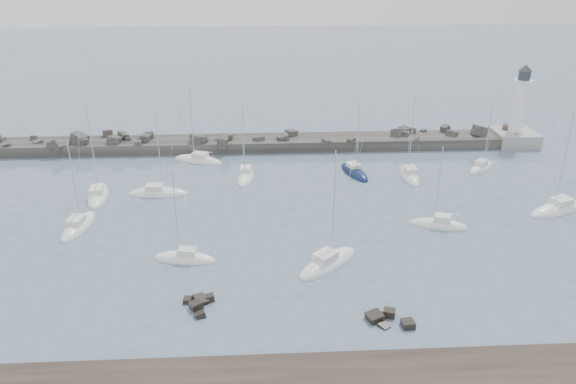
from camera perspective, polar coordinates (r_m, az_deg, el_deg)
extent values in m
plane|color=slate|center=(62.94, -4.56, -7.03)|extent=(400.00, 400.00, 0.00)
cube|color=black|center=(56.75, -8.93, -10.89)|extent=(1.97, 1.91, 1.30)
cube|color=black|center=(54.92, -8.87, -12.39)|extent=(1.35, 1.21, 1.22)
cube|color=black|center=(57.01, -10.16, -10.84)|extent=(0.90, 0.96, 0.76)
cube|color=black|center=(56.96, -7.97, -10.64)|extent=(1.16, 1.09, 0.92)
cube|color=black|center=(56.73, -9.03, -11.18)|extent=(1.26, 1.33, 0.70)
cube|color=black|center=(55.90, -9.33, -11.46)|extent=(1.63, 1.53, 1.26)
cube|color=black|center=(54.86, 9.56, -12.31)|extent=(1.15, 1.18, 0.68)
cube|color=black|center=(54.16, 12.08, -13.13)|extent=(1.26, 1.32, 1.11)
cube|color=black|center=(55.09, 10.25, -12.09)|extent=(1.35, 1.35, 0.98)
cube|color=black|center=(54.44, 8.81, -12.62)|extent=(1.94, 1.85, 1.40)
cube|color=black|center=(53.82, 9.71, -13.35)|extent=(1.25, 1.30, 0.69)
cube|color=#33302D|center=(97.93, -8.55, 4.44)|extent=(115.00, 6.00, 3.20)
cube|color=#33302D|center=(100.13, -17.13, 5.17)|extent=(1.92, 1.96, 1.11)
cube|color=#33302D|center=(99.76, -14.28, 5.25)|extent=(3.15, 2.77, 1.80)
cube|color=#33302D|center=(100.40, -20.43, 5.04)|extent=(3.40, 2.93, 2.62)
cube|color=#33302D|center=(98.77, 12.91, 5.10)|extent=(1.67, 1.53, 1.43)
cube|color=#33302D|center=(103.23, 13.58, 6.05)|extent=(1.26, 1.22, 0.85)
cube|color=#33302D|center=(98.12, -14.34, 5.25)|extent=(1.67, 1.57, 1.59)
cube|color=#33302D|center=(105.28, -24.42, 4.99)|extent=(0.97, 1.14, 1.15)
cube|color=#33302D|center=(100.65, -16.47, 5.35)|extent=(2.52, 2.04, 2.33)
cube|color=#33302D|center=(98.59, -17.23, 4.97)|extent=(2.40, 2.32, 2.00)
cube|color=#33302D|center=(100.24, 11.75, 5.67)|extent=(1.99, 1.77, 1.62)
cube|color=#33302D|center=(95.87, 6.45, 5.17)|extent=(1.68, 1.62, 1.22)
cube|color=#33302D|center=(100.30, -13.87, 5.65)|extent=(1.43, 1.32, 1.16)
cube|color=#33302D|center=(104.24, 15.68, 6.19)|extent=(2.01, 1.90, 1.55)
cube|color=#33302D|center=(99.56, -20.19, 4.83)|extent=(2.29, 2.00, 2.08)
cube|color=#33302D|center=(104.05, -26.64, 4.24)|extent=(1.65, 1.88, 1.38)
cube|color=#33302D|center=(102.65, -17.84, 5.63)|extent=(1.97, 2.08, 1.75)
cube|color=#33302D|center=(96.68, -8.61, 5.13)|extent=(1.75, 2.07, 1.67)
cube|color=#33302D|center=(101.99, 11.72, 6.11)|extent=(2.01, 2.21, 1.73)
cube|color=#33302D|center=(95.91, -2.99, 5.33)|extent=(2.22, 2.28, 1.37)
cube|color=#33302D|center=(103.89, -24.01, 4.55)|extent=(2.35, 2.37, 1.39)
cube|color=#33302D|center=(96.30, -0.47, 5.40)|extent=(2.28, 2.18, 1.93)
cube|color=#33302D|center=(106.96, -27.16, 4.56)|extent=(1.91, 1.69, 1.72)
cube|color=#33302D|center=(94.60, -6.64, 5.13)|extent=(2.14, 2.45, 2.53)
cube|color=#33302D|center=(99.93, 11.02, 5.91)|extent=(2.42, 2.58, 2.01)
cube|color=#33302D|center=(102.18, 12.39, 6.00)|extent=(2.03, 2.00, 1.91)
cube|color=#33302D|center=(95.18, 3.92, 5.12)|extent=(1.77, 1.61, 1.13)
cube|color=#33302D|center=(107.55, 21.39, 5.94)|extent=(2.71, 2.67, 1.92)
cube|color=#33302D|center=(96.99, -7.10, 5.22)|extent=(1.20, 1.25, 0.92)
cube|color=#33302D|center=(96.69, -14.99, 4.75)|extent=(1.17, 1.18, 1.21)
cube|color=#33302D|center=(101.06, -13.95, 5.60)|extent=(1.59, 1.53, 1.37)
cube|color=#33302D|center=(105.62, 21.87, 5.34)|extent=(2.03, 1.99, 1.11)
cube|color=#33302D|center=(102.52, 11.57, 5.98)|extent=(2.03, 2.15, 1.46)
cube|color=#33302D|center=(96.82, -6.15, 5.55)|extent=(2.02, 1.80, 1.49)
cube|color=#33302D|center=(102.37, 16.31, 5.64)|extent=(2.50, 2.39, 1.72)
cube|color=#33302D|center=(95.48, -9.16, 5.29)|extent=(3.21, 2.94, 2.00)
cube|color=#33302D|center=(96.01, -8.79, 5.16)|extent=(2.22, 1.89, 1.78)
cube|color=#33302D|center=(100.35, -22.87, 4.46)|extent=(2.20, 1.74, 1.83)
cube|color=#33302D|center=(99.70, -20.15, 4.51)|extent=(1.94, 1.99, 1.53)
cube|color=#33302D|center=(99.66, -15.97, 5.16)|extent=(1.39, 1.38, 1.00)
cube|color=#33302D|center=(100.34, -21.99, 4.28)|extent=(2.61, 2.55, 1.62)
cube|color=#33302D|center=(103.82, 18.86, 5.89)|extent=(2.63, 2.20, 2.45)
cube|color=#33302D|center=(98.50, 0.34, 5.98)|extent=(2.30, 2.55, 1.27)
cube|color=gray|center=(107.16, 21.95, 4.99)|extent=(7.00, 7.00, 3.00)
cylinder|color=white|center=(105.57, 22.44, 8.07)|extent=(2.50, 2.50, 9.00)
cylinder|color=white|center=(104.59, 22.82, 10.39)|extent=(3.20, 3.20, 0.25)
cylinder|color=#33393E|center=(104.42, 22.90, 10.86)|extent=(2.00, 2.00, 1.60)
cone|color=#33393E|center=(104.18, 23.01, 11.55)|extent=(2.20, 2.20, 1.00)
ellipsoid|color=white|center=(82.70, -18.73, -0.41)|extent=(3.84, 9.04, 2.12)
cube|color=white|center=(81.83, -18.87, 0.25)|extent=(2.07, 2.66, 0.65)
cylinder|color=silver|center=(80.96, -19.29, 4.19)|extent=(0.11, 0.11, 11.82)
cylinder|color=silver|center=(81.05, -18.98, 0.47)|extent=(0.55, 3.48, 0.09)
ellipsoid|color=white|center=(74.51, -20.49, -3.38)|extent=(3.80, 8.47, 2.09)
cube|color=white|center=(73.67, -20.75, -2.67)|extent=(1.99, 2.52, 0.67)
cylinder|color=silver|center=(72.53, -20.98, 1.36)|extent=(0.12, 0.12, 11.03)
cylinder|color=silver|center=(72.96, -21.01, -2.43)|extent=(0.62, 3.24, 0.10)
ellipsoid|color=white|center=(81.08, -13.02, -0.21)|extent=(8.59, 3.17, 2.02)
cube|color=white|center=(80.73, -13.39, 0.54)|extent=(2.47, 1.85, 0.61)
cylinder|color=silver|center=(78.56, -12.98, 4.16)|extent=(0.10, 0.10, 11.38)
cylinder|color=silver|center=(80.66, -13.83, 0.91)|extent=(3.37, 0.31, 0.09)
ellipsoid|color=white|center=(63.99, -10.44, -6.78)|extent=(7.35, 3.39, 1.91)
cube|color=white|center=(63.33, -10.21, -5.92)|extent=(2.20, 1.75, 0.64)
cylinder|color=silver|center=(61.55, -11.32, -2.25)|extent=(0.11, 0.11, 9.55)
cylinder|color=silver|center=(62.91, -9.81, -5.48)|extent=(2.80, 0.58, 0.09)
ellipsoid|color=white|center=(84.88, -4.34, 1.46)|extent=(3.26, 7.98, 2.11)
cube|color=white|center=(84.77, -4.33, 2.35)|extent=(1.80, 2.33, 0.71)
cylinder|color=silver|center=(82.17, -4.53, 5.26)|extent=(0.12, 0.12, 10.48)
cylinder|color=silver|center=(85.03, -4.30, 2.90)|extent=(0.45, 3.10, 0.10)
ellipsoid|color=white|center=(62.27, 4.06, -7.33)|extent=(8.39, 8.23, 2.22)
cube|color=white|center=(61.31, 3.83, -6.46)|extent=(3.06, 3.05, 0.69)
cylinder|color=silver|center=(59.48, 4.69, -1.28)|extent=(0.12, 0.12, 12.11)
cylinder|color=silver|center=(60.56, 3.46, -6.16)|extent=(2.65, 2.56, 0.10)
ellipsoid|color=#101E45|center=(86.92, 6.76, 1.91)|extent=(4.67, 8.21, 2.01)
cube|color=white|center=(86.81, 6.68, 2.72)|extent=(2.17, 2.57, 0.65)
cylinder|color=silver|center=(84.31, 7.15, 5.64)|extent=(0.11, 0.11, 10.59)
cylinder|color=silver|center=(87.06, 6.54, 3.22)|extent=(1.03, 3.02, 0.09)
ellipsoid|color=white|center=(72.61, 15.05, -3.36)|extent=(7.47, 4.32, 2.02)
cube|color=white|center=(72.10, 15.43, -2.53)|extent=(2.35, 1.99, 0.70)
cylinder|color=silver|center=(70.28, 15.07, 0.82)|extent=(0.12, 0.12, 9.63)
cylinder|color=silver|center=(71.84, 15.88, -2.11)|extent=(2.74, 0.98, 0.10)
ellipsoid|color=white|center=(87.02, 12.18, 1.55)|extent=(2.53, 8.11, 2.22)
cube|color=white|center=(86.18, 12.32, 2.26)|extent=(1.64, 2.27, 0.75)
cylinder|color=silver|center=(85.46, 12.44, 5.70)|extent=(0.13, 0.13, 10.94)
cylinder|color=silver|center=(85.43, 12.46, 2.56)|extent=(0.11, 3.24, 0.11)
ellipsoid|color=white|center=(82.29, 25.69, -1.70)|extent=(9.74, 6.25, 2.30)
cube|color=white|center=(82.13, 26.06, -0.79)|extent=(3.14, 2.74, 0.71)
cylinder|color=silver|center=(79.16, 26.26, 2.96)|extent=(0.12, 0.12, 12.61)
cylinder|color=silver|center=(82.37, 26.43, -0.29)|extent=(3.49, 1.53, 0.10)
ellipsoid|color=white|center=(93.24, 19.06, 2.27)|extent=(6.35, 6.11, 1.92)
cube|color=white|center=(92.56, 19.06, 2.88)|extent=(2.30, 2.28, 0.67)
cylinder|color=silver|center=(92.01, 19.65, 5.46)|extent=(0.11, 0.11, 9.08)
cylinder|color=silver|center=(91.95, 18.99, 3.16)|extent=(2.04, 1.90, 0.10)
ellipsoid|color=white|center=(92.41, -9.10, 3.12)|extent=(8.79, 5.57, 2.06)
cube|color=white|center=(91.81, -8.92, 3.79)|extent=(2.82, 2.46, 0.63)
cylinder|color=silver|center=(90.65, -9.75, 7.05)|extent=(0.11, 0.11, 11.37)
cylinder|color=silver|center=(91.35, -8.61, 4.10)|extent=(3.16, 1.34, 0.09)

